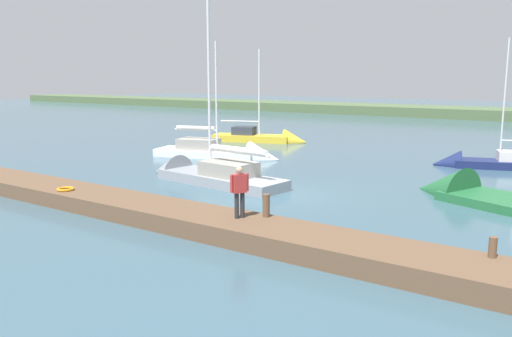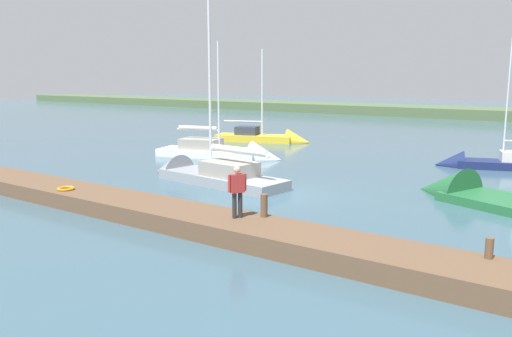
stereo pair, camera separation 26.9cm
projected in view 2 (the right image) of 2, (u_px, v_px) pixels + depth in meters
The scene contains 12 objects.
ground_plane at pixel (279, 195), 22.12m from camera, with size 200.00×200.00×0.00m, color #385666.
far_shoreline at pixel (504, 119), 61.87m from camera, with size 180.00×8.00×2.40m, color #4C603D.
dock_pier at pixel (186, 218), 17.41m from camera, with size 26.54×2.15×0.59m, color brown.
mooring_post_near at pixel (264, 206), 16.39m from camera, with size 0.22×0.22×0.73m, color brown.
mooring_post_far at pixel (489, 248), 12.64m from camera, with size 0.20×0.20×0.52m, color brown.
life_ring_buoy at pixel (66, 189), 20.38m from camera, with size 0.66×0.66×0.10m, color orange.
sailboat_near_dock at pixel (203, 176), 25.17m from camera, with size 8.27×2.85×10.18m.
sailboat_outer_mooring at pixel (494, 203), 20.41m from camera, with size 9.54×5.72×9.80m.
sailboat_far_left at pixel (269, 140), 40.17m from camera, with size 7.54×4.21×7.92m.
sailboat_inner_slip at pixel (490, 166), 28.67m from camera, with size 6.93×3.77×7.78m.
sailboat_behind_pier at pixel (229, 155), 32.34m from camera, with size 8.25×4.15×8.09m.
person_on_dock at pixel (237, 188), 16.17m from camera, with size 0.40×0.57×1.65m.
Camera 2 is at (-11.64, 18.21, 4.96)m, focal length 36.55 mm.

